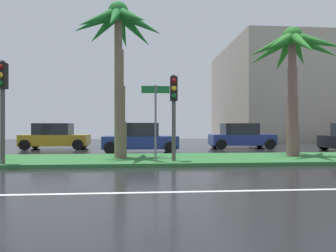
{
  "coord_description": "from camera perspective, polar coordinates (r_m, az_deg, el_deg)",
  "views": [
    {
      "loc": [
        1.16,
        -4.79,
        1.56
      ],
      "look_at": [
        2.25,
        9.27,
        1.54
      ],
      "focal_mm": 31.13,
      "sensor_mm": 36.0,
      "label": 1
    }
  ],
  "objects": [
    {
      "name": "near_lane_divider_stripe",
      "position": [
        7.06,
        -14.13,
        -12.67
      ],
      "size": [
        81.0,
        0.14,
        0.01
      ],
      "primitive_type": "cube",
      "color": "white",
      "rests_on": "ground_plane"
    },
    {
      "name": "car_in_traffic_second",
      "position": [
        20.85,
        -21.26,
        -1.96
      ],
      "size": [
        4.3,
        2.02,
        1.72
      ],
      "color": "#B28C1E",
      "rests_on": "ground_plane"
    },
    {
      "name": "palm_tree_centre",
      "position": [
        15.29,
        23.14,
        12.55
      ],
      "size": [
        4.57,
        4.35,
        6.08
      ],
      "color": "brown",
      "rests_on": "median_strip"
    },
    {
      "name": "building_far_right",
      "position": [
        38.66,
        25.8,
        5.67
      ],
      "size": [
        20.0,
        14.93,
        10.7
      ],
      "color": "#A89E8E",
      "rests_on": "ground_plane"
    },
    {
      "name": "traffic_signal_median_left",
      "position": [
        12.35,
        -29.69,
        5.65
      ],
      "size": [
        0.28,
        0.43,
        3.8
      ],
      "color": "#4C4C47",
      "rests_on": "median_strip"
    },
    {
      "name": "car_in_traffic_third",
      "position": [
        17.02,
        -5.5,
        -2.41
      ],
      "size": [
        4.3,
        2.02,
        1.72
      ],
      "color": "navy",
      "rests_on": "ground_plane"
    },
    {
      "name": "traffic_signal_median_right",
      "position": [
        11.67,
        1.14,
        4.77
      ],
      "size": [
        0.28,
        0.43,
        3.44
      ],
      "color": "#4C4C47",
      "rests_on": "median_strip"
    },
    {
      "name": "median_strip",
      "position": [
        12.92,
        -9.6,
        -6.53
      ],
      "size": [
        85.5,
        4.0,
        0.15
      ],
      "primitive_type": "cube",
      "color": "#2D6B33",
      "rests_on": "ground_plane"
    },
    {
      "name": "ground_plane",
      "position": [
        13.93,
        -9.23,
        -6.57
      ],
      "size": [
        90.0,
        42.0,
        0.1
      ],
      "primitive_type": "cube",
      "color": "black"
    },
    {
      "name": "car_in_traffic_fourth",
      "position": [
        20.66,
        14.06,
        -1.98
      ],
      "size": [
        4.3,
        2.02,
        1.72
      ],
      "color": "navy",
      "rests_on": "ground_plane"
    },
    {
      "name": "street_name_sign",
      "position": [
        11.37,
        -2.46,
        2.68
      ],
      "size": [
        1.1,
        0.08,
        3.0
      ],
      "color": "slate",
      "rests_on": "median_strip"
    },
    {
      "name": "palm_tree_centre_left",
      "position": [
        13.56,
        -9.71,
        17.11
      ],
      "size": [
        4.04,
        3.92,
        6.86
      ],
      "color": "#70624A",
      "rests_on": "median_strip"
    }
  ]
}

